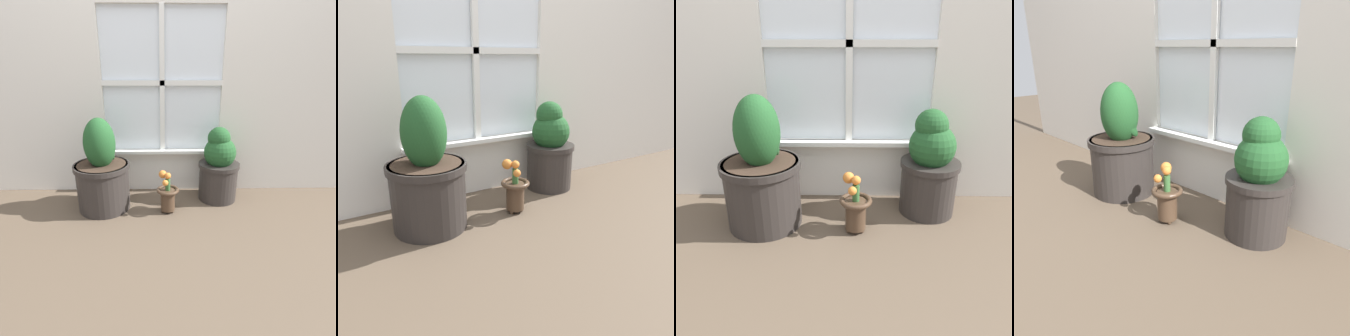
{
  "view_description": "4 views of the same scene",
  "coord_description": "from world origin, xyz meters",
  "views": [
    {
      "loc": [
        0.01,
        -1.47,
        0.95
      ],
      "look_at": [
        0.04,
        0.22,
        0.3
      ],
      "focal_mm": 28.0,
      "sensor_mm": 36.0,
      "label": 1
    },
    {
      "loc": [
        -0.84,
        -1.25,
        0.81
      ],
      "look_at": [
        0.02,
        0.23,
        0.23
      ],
      "focal_mm": 35.0,
      "sensor_mm": 36.0,
      "label": 2
    },
    {
      "loc": [
        0.0,
        -1.21,
        0.92
      ],
      "look_at": [
        -0.02,
        0.25,
        0.29
      ],
      "focal_mm": 35.0,
      "sensor_mm": 36.0,
      "label": 3
    },
    {
      "loc": [
        1.1,
        -0.86,
        0.84
      ],
      "look_at": [
        0.06,
        0.23,
        0.27
      ],
      "focal_mm": 35.0,
      "sensor_mm": 36.0,
      "label": 4
    }
  ],
  "objects": [
    {
      "name": "potted_plant_left",
      "position": [
        -0.42,
        0.22,
        0.26
      ],
      "size": [
        0.38,
        0.38,
        0.65
      ],
      "color": "#2D2826",
      "rests_on": "ground_plane"
    },
    {
      "name": "potted_plant_right",
      "position": [
        0.42,
        0.35,
        0.25
      ],
      "size": [
        0.3,
        0.3,
        0.56
      ],
      "color": "#2D2826",
      "rests_on": "ground_plane"
    },
    {
      "name": "ground_plane",
      "position": [
        0.0,
        0.0,
        0.0
      ],
      "size": [
        10.0,
        10.0,
        0.0
      ],
      "primitive_type": "plane",
      "color": "brown"
    },
    {
      "name": "flower_vase",
      "position": [
        0.03,
        0.15,
        0.14
      ],
      "size": [
        0.16,
        0.16,
        0.3
      ],
      "color": "#473323",
      "rests_on": "ground_plane"
    }
  ]
}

